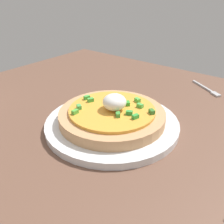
{
  "coord_description": "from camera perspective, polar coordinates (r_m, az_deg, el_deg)",
  "views": [
    {
      "loc": [
        23.58,
        -42.09,
        30.84
      ],
      "look_at": [
        -4.18,
        -6.89,
        6.86
      ],
      "focal_mm": 39.77,
      "sensor_mm": 36.0,
      "label": 1
    }
  ],
  "objects": [
    {
      "name": "plate",
      "position": [
        0.52,
        -0.0,
        -2.65
      ],
      "size": [
        27.74,
        27.74,
        1.47
      ],
      "primitive_type": "cylinder",
      "color": "white",
      "rests_on": "dining_table"
    },
    {
      "name": "fork",
      "position": [
        0.75,
        21.15,
        4.85
      ],
      "size": [
        10.31,
        7.46,
        0.5
      ],
      "rotation": [
        0.0,
        0.0,
        -0.6
      ],
      "color": "#B7B7BC",
      "rests_on": "dining_table"
    },
    {
      "name": "pizza",
      "position": [
        0.51,
        0.04,
        -0.5
      ],
      "size": [
        21.9,
        21.9,
        6.07
      ],
      "color": "tan",
      "rests_on": "plate"
    },
    {
      "name": "dining_table",
      "position": [
        0.56,
        7.71,
        -3.28
      ],
      "size": [
        110.41,
        75.29,
        3.4
      ],
      "primitive_type": "cube",
      "color": "brown",
      "rests_on": "ground"
    }
  ]
}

